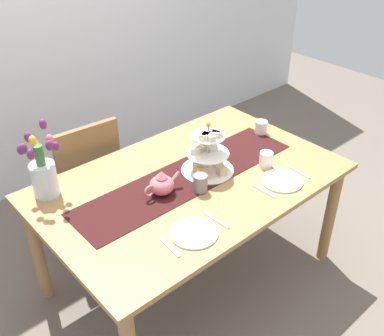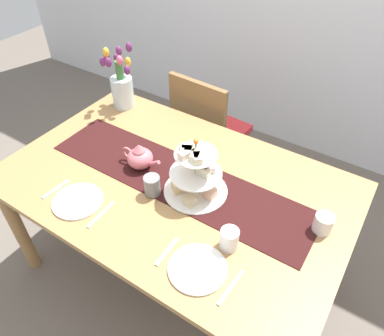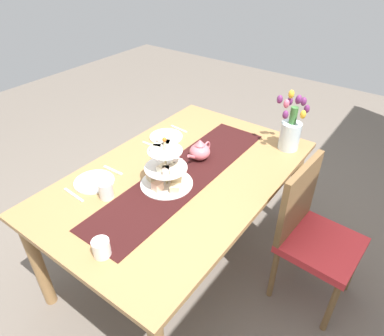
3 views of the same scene
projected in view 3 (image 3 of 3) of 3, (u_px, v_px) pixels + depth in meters
name	position (u px, v px, depth m)	size (l,w,h in m)	color
ground_plane	(182.00, 257.00, 2.47)	(8.00, 8.00, 0.00)	#6B6056
dining_table	(180.00, 186.00, 2.10)	(1.67, 1.06, 0.74)	#A37747
chair_left	(312.00, 231.00, 1.99)	(0.45, 0.45, 0.91)	brown
table_runner	(183.00, 175.00, 2.04)	(1.38, 0.33, 0.00)	black
tiered_cake_stand	(166.00, 170.00, 1.91)	(0.30, 0.30, 0.30)	beige
teapot	(200.00, 151.00, 2.15)	(0.24, 0.13, 0.14)	#D66B75
tulip_vase	(291.00, 129.00, 2.21)	(0.19, 0.20, 0.41)	silver
cream_jug	(101.00, 248.00, 1.52)	(0.08, 0.08, 0.09)	white
dinner_plate_left	(166.00, 137.00, 2.41)	(0.23, 0.23, 0.01)	white
fork_left	(179.00, 129.00, 2.50)	(0.02, 0.15, 0.01)	silver
knife_left	(152.00, 145.00, 2.31)	(0.01, 0.17, 0.01)	silver
dinner_plate_right	(94.00, 182.00, 1.98)	(0.23, 0.23, 0.01)	white
fork_right	(113.00, 170.00, 2.07)	(0.02, 0.15, 0.01)	silver
knife_right	(74.00, 195.00, 1.88)	(0.01, 0.17, 0.01)	silver
mug_grey	(169.00, 158.00, 2.10)	(0.08, 0.08, 0.10)	slate
mug_white_text	(106.00, 190.00, 1.84)	(0.08, 0.08, 0.10)	white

